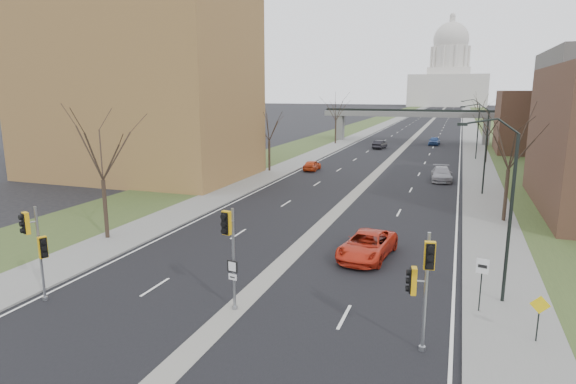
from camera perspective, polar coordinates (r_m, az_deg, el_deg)
The scene contains 30 objects.
ground at distance 22.34m, azimuth -7.58°, elevation -14.75°, with size 700.00×700.00×0.00m, color black.
road_surface at distance 168.23m, azimuth 16.57°, elevation 8.03°, with size 20.00×600.00×0.01m, color black.
median_strip at distance 168.23m, azimuth 16.56°, elevation 8.03°, with size 1.20×600.00×0.02m, color gray.
sidewalk_right at distance 167.99m, azimuth 20.69°, elevation 7.77°, with size 4.00×600.00×0.12m, color gray.
sidewalk_left at distance 169.32m, azimuth 12.47°, elevation 8.28°, with size 4.00×600.00×0.12m, color gray.
grass_verge_right at distance 168.19m, azimuth 22.74°, elevation 7.62°, with size 8.00×600.00×0.10m, color #31421E.
grass_verge_left at distance 170.18m, azimuth 10.45°, elevation 8.38°, with size 8.00×600.00×0.10m, color #31421E.
apartment_building at distance 59.34m, azimuth -17.34°, elevation 12.37°, with size 25.00×16.00×22.00m, color olive.
commercial_block_far at distance 88.73m, azimuth 28.04°, elevation 7.32°, with size 14.00×14.00×10.00m, color brown.
pedestrian_bridge at distance 98.25m, azimuth 14.30°, elevation 8.56°, with size 34.00×3.00×6.45m.
capitol at distance 337.91m, azimuth 18.50°, elevation 12.78°, with size 48.00×42.00×55.75m.
streetlight_near at distance 23.93m, azimuth 23.48°, elevation 3.65°, with size 2.61×0.20×8.70m.
streetlight_mid at distance 49.80m, azimuth 21.69°, elevation 7.59°, with size 2.61×0.20×8.70m.
streetlight_far at distance 75.75m, azimuth 21.12°, elevation 8.84°, with size 2.61×0.20×8.70m.
tree_left_a at distance 34.19m, azimuth -21.39°, elevation 5.48°, with size 7.20×7.20×9.40m.
tree_left_b at distance 60.10m, azimuth -2.26°, elevation 8.32°, with size 6.75×6.75×8.81m.
tree_left_c at distance 92.46m, azimuth 5.72°, elevation 10.04°, with size 7.65×7.65×9.99m.
tree_right_a at distance 39.99m, azimuth 24.96°, elevation 6.01°, with size 7.20×7.20×9.40m.
tree_right_b at distance 72.89m, azimuth 22.69°, elevation 7.73°, with size 6.30×6.30×8.22m.
tree_right_c at distance 112.77m, azimuth 21.79°, elevation 9.59°, with size 7.65×7.65×9.99m.
signal_pole_left at distance 25.54m, azimuth -27.69°, elevation -5.19°, with size 1.09×0.78×4.70m.
signal_pole_median at distance 21.76m, azimuth -6.93°, elevation -5.84°, with size 0.57×0.81×4.85m.
signal_pole_right at distance 19.03m, azimuth 15.63°, elevation -9.58°, with size 0.98×0.82×4.82m.
speed_limit_sign at distance 23.64m, azimuth 21.97°, elevation -9.14°, with size 0.53×0.15×2.51m.
warning_sign at distance 22.06m, azimuth 27.62°, elevation -12.46°, with size 0.77×0.06×1.96m.
car_left_near at distance 61.55m, azimuth 2.88°, elevation 3.20°, with size 1.58×3.94×1.34m, color #BE3B15.
car_left_far at distance 86.47m, azimuth 10.83°, elevation 5.57°, with size 1.56×4.46×1.47m, color black.
car_right_near at distance 29.81m, azimuth 9.37°, elevation -6.23°, with size 2.60×5.64×1.57m, color red.
car_right_mid at distance 57.02m, azimuth 17.74°, elevation 2.06°, with size 2.19×5.39×1.56m, color gray.
car_right_far at distance 94.56m, azimuth 16.95°, elevation 5.82°, with size 1.85×4.60×1.57m, color navy.
Camera 1 is at (9.32, -17.68, 9.99)m, focal length 30.00 mm.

